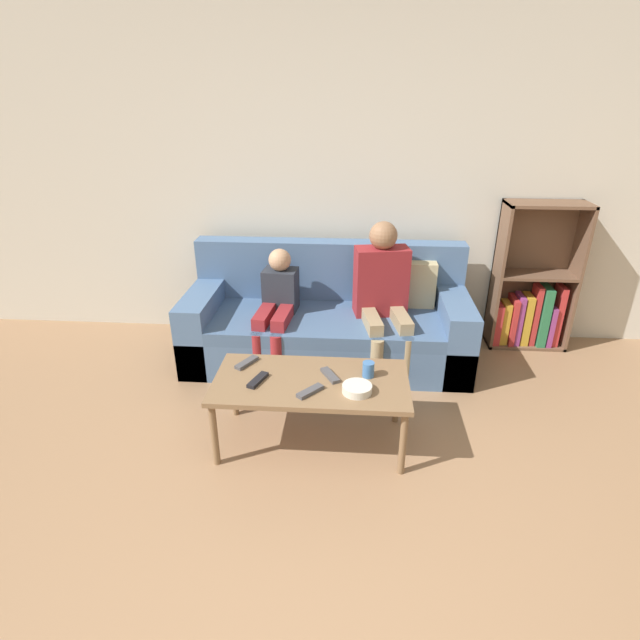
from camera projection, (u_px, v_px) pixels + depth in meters
wall_back at (349, 182)px, 3.97m from camera, size 12.00×0.06×2.60m
couch at (328, 324)px, 3.94m from camera, size 2.15×0.86×0.87m
bookshelf at (530, 295)px, 4.09m from camera, size 0.62×0.28×1.19m
coffee_table at (311, 386)px, 2.91m from camera, size 1.13×0.56×0.44m
person_adult at (383, 287)px, 3.69m from camera, size 0.45×0.65×1.11m
person_child at (277, 303)px, 3.75m from camera, size 0.30×0.62×0.89m
cup_near at (368, 369)px, 2.91m from camera, size 0.07×0.07×0.09m
tv_remote_0 at (258, 380)px, 2.87m from camera, size 0.10×0.18×0.02m
tv_remote_1 at (330, 375)px, 2.91m from camera, size 0.12×0.17×0.02m
tv_remote_2 at (247, 363)px, 3.05m from camera, size 0.13×0.17×0.02m
tv_remote_3 at (310, 391)px, 2.76m from camera, size 0.15×0.16×0.02m
snack_bowl at (357, 389)px, 2.76m from camera, size 0.17×0.17×0.05m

